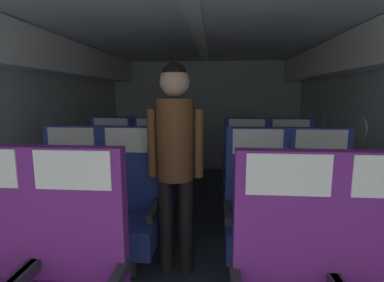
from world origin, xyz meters
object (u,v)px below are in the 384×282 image
seat_c_right_aisle (290,182)px  seat_c_right_window (246,181)px  seat_b_left_aisle (128,211)px  seat_b_left_window (71,210)px  seat_b_right_window (257,215)px  seat_c_left_aisle (153,178)px  seat_b_right_aisle (320,217)px  seat_c_left_window (111,178)px  flight_attendant (175,147)px

seat_c_right_aisle → seat_c_right_window: same height
seat_b_left_aisle → seat_b_left_window: bearing=-179.8°
seat_b_left_aisle → seat_c_right_window: bearing=41.5°
seat_b_right_window → seat_c_left_aisle: same height
seat_b_left_window → seat_b_right_aisle: same height
seat_c_left_aisle → seat_c_right_window: same height
seat_c_left_aisle → seat_c_right_aisle: (1.52, -0.01, 0.00)m
seat_b_right_aisle → seat_c_right_aisle: size_ratio=1.00×
seat_b_left_window → seat_c_right_aisle: (2.01, 0.92, 0.00)m
seat_b_right_aisle → seat_c_right_aisle: bearing=90.0°
seat_c_left_window → seat_c_right_window: size_ratio=1.00×
seat_b_left_aisle → seat_c_left_aisle: 0.93m
seat_b_left_window → seat_c_right_window: (1.54, 0.93, 0.00)m
seat_b_right_window → seat_c_right_aisle: (0.49, 0.92, 0.00)m
seat_c_left_window → seat_c_left_aisle: bearing=0.4°
seat_b_right_aisle → flight_attendant: (-1.13, -0.05, 0.55)m
seat_c_left_window → seat_c_left_aisle: (0.50, 0.00, 0.00)m
seat_c_left_aisle → flight_attendant: 1.18m
seat_b_right_aisle → seat_c_right_aisle: same height
seat_b_left_aisle → flight_attendant: flight_attendant is taller
seat_c_left_window → seat_c_right_window: same height
seat_b_right_aisle → seat_c_right_aisle: (-0.00, 0.91, 0.00)m
seat_c_left_window → seat_c_right_aisle: same height
seat_b_right_aisle → seat_b_right_window: bearing=-178.5°
seat_c_right_aisle → seat_b_right_aisle: bearing=-90.0°
seat_b_left_window → seat_c_left_window: 0.92m
seat_b_left_window → seat_b_left_aisle: (0.49, 0.00, 0.00)m
seat_b_right_window → seat_b_right_aisle: bearing=1.5°
seat_c_left_aisle → seat_b_right_window: bearing=-42.0°
seat_b_left_aisle → seat_b_right_aisle: 1.52m
seat_c_left_window → seat_b_right_aisle: bearing=-24.3°
seat_b_left_window → flight_attendant: size_ratio=0.70×
seat_b_left_window → seat_b_left_aisle: size_ratio=1.00×
seat_c_right_aisle → seat_c_left_window: bearing=179.9°
seat_b_left_aisle → seat_c_right_aisle: bearing=31.1°
seat_b_right_aisle → seat_c_right_window: bearing=117.5°
seat_b_left_aisle → flight_attendant: 0.68m
seat_b_left_window → seat_b_left_aisle: bearing=0.2°
seat_b_left_aisle → seat_c_left_window: bearing=117.9°
seat_b_left_window → flight_attendant: 1.04m
seat_b_left_aisle → seat_c_right_aisle: (1.52, 0.92, 0.00)m
seat_b_left_aisle → flight_attendant: bearing=-5.4°
seat_b_left_aisle → seat_c_left_window: same height
seat_c_left_window → seat_b_right_window: bearing=-31.1°
seat_c_right_window → flight_attendant: (-0.65, -0.97, 0.55)m
seat_b_left_window → seat_b_left_aisle: same height
seat_b_right_window → seat_c_right_window: same height
seat_c_left_window → seat_c_right_window: 1.54m
seat_b_right_window → flight_attendant: size_ratio=0.70×
seat_c_left_aisle → seat_b_left_window: bearing=-118.2°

